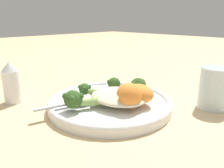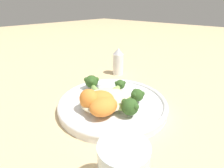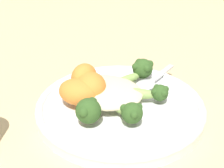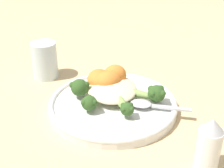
{
  "view_description": "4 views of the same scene",
  "coord_description": "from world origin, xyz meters",
  "px_view_note": "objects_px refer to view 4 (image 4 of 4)",
  "views": [
    {
      "loc": [
        -0.31,
        0.3,
        0.19
      ],
      "look_at": [
        0.01,
        -0.01,
        0.05
      ],
      "focal_mm": 35.0,
      "sensor_mm": 36.0,
      "label": 1
    },
    {
      "loc": [
        -0.27,
        -0.25,
        0.23
      ],
      "look_at": [
        0.01,
        0.01,
        0.06
      ],
      "focal_mm": 28.0,
      "sensor_mm": 36.0,
      "label": 2
    },
    {
      "loc": [
        0.14,
        -0.39,
        0.28
      ],
      "look_at": [
        -0.01,
        0.0,
        0.05
      ],
      "focal_mm": 50.0,
      "sensor_mm": 36.0,
      "label": 3
    },
    {
      "loc": [
        0.54,
        -0.03,
        0.35
      ],
      "look_at": [
        -0.01,
        -0.0,
        0.05
      ],
      "focal_mm": 50.0,
      "sensor_mm": 36.0,
      "label": 4
    }
  ],
  "objects_px": {
    "plate": "(111,104)",
    "sweet_potato_chunk_2": "(108,80)",
    "broccoli_stalk_3": "(147,93)",
    "quinoa_mound": "(111,89)",
    "broccoli_stalk_1": "(96,99)",
    "spoon": "(146,104)",
    "sweet_potato_chunk_1": "(99,79)",
    "broccoli_stalk_0": "(89,88)",
    "salt_shaker": "(209,145)",
    "broccoli_stalk_2": "(121,101)",
    "water_glass": "(45,60)",
    "sweet_potato_chunk_0": "(115,75)"
  },
  "relations": [
    {
      "from": "plate",
      "to": "sweet_potato_chunk_2",
      "type": "xyz_separation_m",
      "value": [
        -0.05,
        -0.0,
        0.03
      ]
    },
    {
      "from": "water_glass",
      "to": "plate",
      "type": "bearing_deg",
      "value": 44.56
    },
    {
      "from": "quinoa_mound",
      "to": "broccoli_stalk_3",
      "type": "distance_m",
      "value": 0.08
    },
    {
      "from": "water_glass",
      "to": "sweet_potato_chunk_0",
      "type": "bearing_deg",
      "value": 61.43
    },
    {
      "from": "plate",
      "to": "broccoli_stalk_3",
      "type": "distance_m",
      "value": 0.08
    },
    {
      "from": "broccoli_stalk_1",
      "to": "sweet_potato_chunk_0",
      "type": "distance_m",
      "value": 0.09
    },
    {
      "from": "broccoli_stalk_3",
      "to": "quinoa_mound",
      "type": "bearing_deg",
      "value": -174.35
    },
    {
      "from": "quinoa_mound",
      "to": "sweet_potato_chunk_2",
      "type": "relative_size",
      "value": 2.04
    },
    {
      "from": "quinoa_mound",
      "to": "water_glass",
      "type": "bearing_deg",
      "value": -129.67
    },
    {
      "from": "broccoli_stalk_0",
      "to": "sweet_potato_chunk_0",
      "type": "xyz_separation_m",
      "value": [
        -0.04,
        0.06,
        0.01
      ]
    },
    {
      "from": "broccoli_stalk_2",
      "to": "broccoli_stalk_3",
      "type": "xyz_separation_m",
      "value": [
        -0.02,
        0.05,
        0.0
      ]
    },
    {
      "from": "broccoli_stalk_1",
      "to": "broccoli_stalk_3",
      "type": "relative_size",
      "value": 0.92
    },
    {
      "from": "broccoli_stalk_0",
      "to": "broccoli_stalk_3",
      "type": "bearing_deg",
      "value": 155.88
    },
    {
      "from": "broccoli_stalk_0",
      "to": "salt_shaker",
      "type": "height_order",
      "value": "salt_shaker"
    },
    {
      "from": "broccoli_stalk_1",
      "to": "spoon",
      "type": "distance_m",
      "value": 0.1
    },
    {
      "from": "sweet_potato_chunk_0",
      "to": "salt_shaker",
      "type": "height_order",
      "value": "salt_shaker"
    },
    {
      "from": "broccoli_stalk_3",
      "to": "spoon",
      "type": "distance_m",
      "value": 0.03
    },
    {
      "from": "sweet_potato_chunk_2",
      "to": "spoon",
      "type": "bearing_deg",
      "value": 44.33
    },
    {
      "from": "broccoli_stalk_2",
      "to": "sweet_potato_chunk_2",
      "type": "height_order",
      "value": "sweet_potato_chunk_2"
    },
    {
      "from": "sweet_potato_chunk_2",
      "to": "spoon",
      "type": "xyz_separation_m",
      "value": [
        0.07,
        0.07,
        -0.02
      ]
    },
    {
      "from": "sweet_potato_chunk_0",
      "to": "sweet_potato_chunk_2",
      "type": "distance_m",
      "value": 0.02
    },
    {
      "from": "plate",
      "to": "sweet_potato_chunk_2",
      "type": "relative_size",
      "value": 4.4
    },
    {
      "from": "sweet_potato_chunk_1",
      "to": "sweet_potato_chunk_2",
      "type": "xyz_separation_m",
      "value": [
        0.01,
        0.02,
        0.0
      ]
    },
    {
      "from": "broccoli_stalk_0",
      "to": "broccoli_stalk_2",
      "type": "height_order",
      "value": "broccoli_stalk_0"
    },
    {
      "from": "sweet_potato_chunk_1",
      "to": "spoon",
      "type": "xyz_separation_m",
      "value": [
        0.08,
        0.09,
        -0.01
      ]
    },
    {
      "from": "broccoli_stalk_0",
      "to": "broccoli_stalk_1",
      "type": "bearing_deg",
      "value": 96.71
    },
    {
      "from": "quinoa_mound",
      "to": "salt_shaker",
      "type": "distance_m",
      "value": 0.25
    },
    {
      "from": "sweet_potato_chunk_2",
      "to": "salt_shaker",
      "type": "distance_m",
      "value": 0.27
    },
    {
      "from": "sweet_potato_chunk_1",
      "to": "salt_shaker",
      "type": "xyz_separation_m",
      "value": [
        0.24,
        0.16,
        0.01
      ]
    },
    {
      "from": "spoon",
      "to": "broccoli_stalk_1",
      "type": "bearing_deg",
      "value": -171.98
    },
    {
      "from": "salt_shaker",
      "to": "sweet_potato_chunk_2",
      "type": "bearing_deg",
      "value": -147.58
    },
    {
      "from": "broccoli_stalk_1",
      "to": "sweet_potato_chunk_0",
      "type": "xyz_separation_m",
      "value": [
        -0.08,
        0.04,
        0.01
      ]
    },
    {
      "from": "quinoa_mound",
      "to": "sweet_potato_chunk_0",
      "type": "distance_m",
      "value": 0.04
    },
    {
      "from": "plate",
      "to": "broccoli_stalk_2",
      "type": "distance_m",
      "value": 0.04
    },
    {
      "from": "plate",
      "to": "broccoli_stalk_1",
      "type": "height_order",
      "value": "broccoli_stalk_1"
    },
    {
      "from": "broccoli_stalk_3",
      "to": "sweet_potato_chunk_1",
      "type": "bearing_deg",
      "value": 175.23
    },
    {
      "from": "water_glass",
      "to": "salt_shaker",
      "type": "height_order",
      "value": "salt_shaker"
    },
    {
      "from": "plate",
      "to": "broccoli_stalk_3",
      "type": "xyz_separation_m",
      "value": [
        0.0,
        0.07,
        0.03
      ]
    },
    {
      "from": "sweet_potato_chunk_1",
      "to": "spoon",
      "type": "bearing_deg",
      "value": 47.12
    },
    {
      "from": "broccoli_stalk_0",
      "to": "sweet_potato_chunk_0",
      "type": "height_order",
      "value": "sweet_potato_chunk_0"
    },
    {
      "from": "water_glass",
      "to": "salt_shaker",
      "type": "bearing_deg",
      "value": 41.23
    },
    {
      "from": "broccoli_stalk_2",
      "to": "broccoli_stalk_3",
      "type": "relative_size",
      "value": 0.99
    },
    {
      "from": "broccoli_stalk_0",
      "to": "sweet_potato_chunk_2",
      "type": "bearing_deg",
      "value": -164.26
    },
    {
      "from": "plate",
      "to": "sweet_potato_chunk_0",
      "type": "relative_size",
      "value": 5.3
    },
    {
      "from": "salt_shaker",
      "to": "broccoli_stalk_1",
      "type": "bearing_deg",
      "value": -133.92
    },
    {
      "from": "broccoli_stalk_2",
      "to": "water_glass",
      "type": "relative_size",
      "value": 1.32
    },
    {
      "from": "spoon",
      "to": "plate",
      "type": "bearing_deg",
      "value": 173.57
    },
    {
      "from": "water_glass",
      "to": "spoon",
      "type": "bearing_deg",
      "value": 50.57
    },
    {
      "from": "broccoli_stalk_1",
      "to": "quinoa_mound",
      "type": "bearing_deg",
      "value": 174.36
    },
    {
      "from": "broccoli_stalk_0",
      "to": "spoon",
      "type": "height_order",
      "value": "broccoli_stalk_0"
    }
  ]
}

